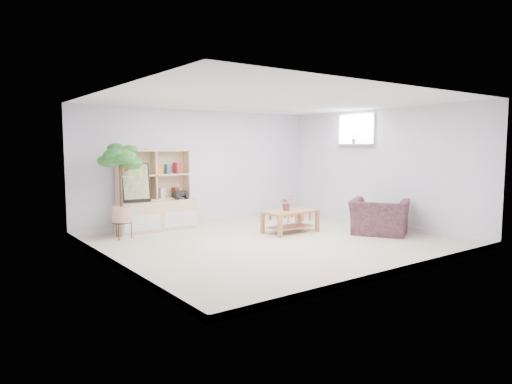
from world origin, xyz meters
TOP-DOWN VIEW (x-y plane):
  - floor at (0.00, 0.00)m, footprint 5.50×5.00m
  - ceiling at (0.00, 0.00)m, footprint 5.50×5.00m
  - walls at (0.00, 0.00)m, footprint 5.51×5.01m
  - baseboard at (0.00, 0.00)m, footprint 5.50×5.00m
  - window at (2.73, 0.60)m, footprint 0.10×0.98m
  - window_sill at (2.67, 0.60)m, footprint 0.14×1.00m
  - storage_unit at (-1.14, 2.24)m, footprint 1.57×0.53m
  - poster at (-1.57, 2.20)m, footprint 0.54×0.18m
  - toy_truck at (-0.65, 2.17)m, footprint 0.37×0.28m
  - coffee_table at (0.82, 0.52)m, footprint 1.06×0.61m
  - table_plant at (0.79, 0.59)m, footprint 0.26×0.23m
  - floor_tree at (-1.98, 1.82)m, footprint 0.74×0.74m
  - armchair at (2.05, -0.61)m, footprint 1.27×1.32m
  - sill_plant at (2.67, 0.60)m, footprint 0.14×0.12m

SIDE VIEW (x-z plane):
  - floor at x=0.00m, z-range -0.01..0.01m
  - baseboard at x=0.00m, z-range 0.00..0.10m
  - coffee_table at x=0.82m, z-range 0.00..0.42m
  - armchair at x=2.05m, z-range 0.00..0.75m
  - table_plant at x=0.79m, z-range 0.42..0.70m
  - toy_truck at x=-0.65m, z-range 0.59..0.78m
  - storage_unit at x=-1.14m, z-range 0.00..1.57m
  - floor_tree at x=-1.98m, z-range 0.00..1.70m
  - poster at x=-1.57m, z-range 0.59..1.33m
  - walls at x=0.00m, z-range 0.00..2.40m
  - window_sill at x=2.67m, z-range 1.66..1.70m
  - sill_plant at x=2.67m, z-range 1.70..1.93m
  - window at x=2.73m, z-range 1.66..2.34m
  - ceiling at x=0.00m, z-range 2.40..2.40m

